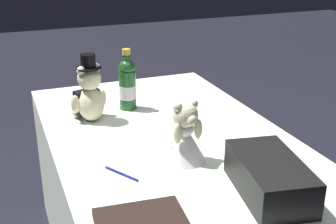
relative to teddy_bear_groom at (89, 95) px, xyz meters
name	(u,v)px	position (x,y,z in m)	size (l,w,h in m)	color
reception_table	(168,208)	(-0.28, -0.26, -0.46)	(1.53, 0.93, 0.70)	white
teddy_bear_groom	(89,95)	(0.00, 0.00, 0.00)	(0.16, 0.16, 0.30)	beige
teddy_bear_bride	(183,133)	(-0.49, -0.23, -0.01)	(0.19, 0.15, 0.23)	white
champagne_bottle	(127,84)	(0.07, -0.19, 0.01)	(0.08, 0.08, 0.28)	#1E5323
signing_pen	(120,173)	(-0.52, 0.01, -0.11)	(0.14, 0.09, 0.01)	navy
gift_case_black	(269,177)	(-0.80, -0.39, -0.06)	(0.37, 0.24, 0.12)	black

